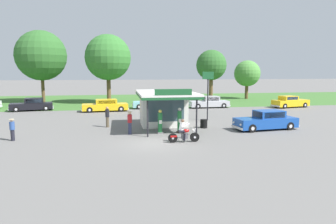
{
  "coord_description": "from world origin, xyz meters",
  "views": [
    {
      "loc": [
        -2.35,
        -19.54,
        4.75
      ],
      "look_at": [
        1.69,
        4.66,
        1.4
      ],
      "focal_mm": 32.01,
      "sensor_mm": 36.0,
      "label": 1
    }
  ],
  "objects_px": {
    "gas_pump_nearside": "(160,123)",
    "roadside_pole_sign": "(208,87)",
    "parked_car_back_row_centre": "(290,102)",
    "featured_classic_sedan": "(266,121)",
    "parked_car_second_row_spare": "(152,103)",
    "bystander_chatting_near_pumps": "(130,122)",
    "motorcycle_with_rider": "(183,133)",
    "spare_tire_stack": "(204,124)",
    "gas_pump_offside": "(180,121)",
    "parked_car_back_row_far_right": "(105,106)",
    "bystander_strolling_foreground": "(107,116)",
    "bystander_admiring_sedan": "(12,129)",
    "parked_car_back_row_far_left": "(209,103)",
    "parked_car_back_row_left": "(32,105)"
  },
  "relations": [
    {
      "from": "gas_pump_nearside",
      "to": "roadside_pole_sign",
      "type": "distance_m",
      "value": 7.93
    },
    {
      "from": "parked_car_back_row_centre",
      "to": "featured_classic_sedan",
      "type": "bearing_deg",
      "value": -127.59
    },
    {
      "from": "roadside_pole_sign",
      "to": "parked_car_second_row_spare",
      "type": "bearing_deg",
      "value": 112.43
    },
    {
      "from": "featured_classic_sedan",
      "to": "bystander_chatting_near_pumps",
      "type": "relative_size",
      "value": 3.11
    },
    {
      "from": "parked_car_second_row_spare",
      "to": "bystander_chatting_near_pumps",
      "type": "xyz_separation_m",
      "value": [
        -3.42,
        -15.57,
        0.27
      ]
    },
    {
      "from": "motorcycle_with_rider",
      "to": "spare_tire_stack",
      "type": "relative_size",
      "value": 2.99
    },
    {
      "from": "gas_pump_nearside",
      "to": "gas_pump_offside",
      "type": "height_order",
      "value": "gas_pump_offside"
    },
    {
      "from": "parked_car_back_row_far_right",
      "to": "bystander_strolling_foreground",
      "type": "distance_m",
      "value": 10.52
    },
    {
      "from": "featured_classic_sedan",
      "to": "parked_car_second_row_spare",
      "type": "xyz_separation_m",
      "value": [
        -7.71,
        15.52,
        -0.04
      ]
    },
    {
      "from": "parked_car_second_row_spare",
      "to": "bystander_admiring_sedan",
      "type": "distance_m",
      "value": 20.03
    },
    {
      "from": "parked_car_second_row_spare",
      "to": "spare_tire_stack",
      "type": "height_order",
      "value": "parked_car_second_row_spare"
    },
    {
      "from": "gas_pump_offside",
      "to": "motorcycle_with_rider",
      "type": "bearing_deg",
      "value": -97.13
    },
    {
      "from": "featured_classic_sedan",
      "to": "roadside_pole_sign",
      "type": "height_order",
      "value": "roadside_pole_sign"
    },
    {
      "from": "bystander_admiring_sedan",
      "to": "spare_tire_stack",
      "type": "bearing_deg",
      "value": 9.42
    },
    {
      "from": "parked_car_back_row_far_left",
      "to": "bystander_chatting_near_pumps",
      "type": "xyz_separation_m",
      "value": [
        -10.95,
        -15.07,
        0.28
      ]
    },
    {
      "from": "parked_car_back_row_far_left",
      "to": "bystander_chatting_near_pumps",
      "type": "relative_size",
      "value": 3.06
    },
    {
      "from": "motorcycle_with_rider",
      "to": "featured_classic_sedan",
      "type": "relative_size",
      "value": 0.39
    },
    {
      "from": "motorcycle_with_rider",
      "to": "bystander_chatting_near_pumps",
      "type": "height_order",
      "value": "bystander_chatting_near_pumps"
    },
    {
      "from": "gas_pump_nearside",
      "to": "parked_car_back_row_far_left",
      "type": "bearing_deg",
      "value": 60.33
    },
    {
      "from": "parked_car_back_row_far_left",
      "to": "bystander_strolling_foreground",
      "type": "bearing_deg",
      "value": -136.96
    },
    {
      "from": "motorcycle_with_rider",
      "to": "featured_classic_sedan",
      "type": "distance_m",
      "value": 8.36
    },
    {
      "from": "bystander_chatting_near_pumps",
      "to": "spare_tire_stack",
      "type": "bearing_deg",
      "value": 13.68
    },
    {
      "from": "parked_car_back_row_far_right",
      "to": "spare_tire_stack",
      "type": "relative_size",
      "value": 7.81
    },
    {
      "from": "bystander_admiring_sedan",
      "to": "bystander_strolling_foreground",
      "type": "xyz_separation_m",
      "value": [
        6.27,
        4.03,
        0.13
      ]
    },
    {
      "from": "gas_pump_nearside",
      "to": "parked_car_back_row_centre",
      "type": "relative_size",
      "value": 0.35
    },
    {
      "from": "bystander_chatting_near_pumps",
      "to": "featured_classic_sedan",
      "type": "bearing_deg",
      "value": 0.25
    },
    {
      "from": "parked_car_back_row_left",
      "to": "bystander_chatting_near_pumps",
      "type": "height_order",
      "value": "bystander_chatting_near_pumps"
    },
    {
      "from": "bystander_admiring_sedan",
      "to": "parked_car_back_row_far_right",
      "type": "bearing_deg",
      "value": 68.64
    },
    {
      "from": "parked_car_back_row_centre",
      "to": "bystander_admiring_sedan",
      "type": "distance_m",
      "value": 32.98
    },
    {
      "from": "parked_car_back_row_far_left",
      "to": "spare_tire_stack",
      "type": "distance_m",
      "value": 14.34
    },
    {
      "from": "gas_pump_nearside",
      "to": "parked_car_back_row_far_right",
      "type": "height_order",
      "value": "gas_pump_nearside"
    },
    {
      "from": "motorcycle_with_rider",
      "to": "parked_car_back_row_far_right",
      "type": "distance_m",
      "value": 17.89
    },
    {
      "from": "gas_pump_nearside",
      "to": "spare_tire_stack",
      "type": "bearing_deg",
      "value": 22.37
    },
    {
      "from": "bystander_admiring_sedan",
      "to": "spare_tire_stack",
      "type": "height_order",
      "value": "bystander_admiring_sedan"
    },
    {
      "from": "gas_pump_offside",
      "to": "featured_classic_sedan",
      "type": "bearing_deg",
      "value": 1.18
    },
    {
      "from": "parked_car_back_row_far_right",
      "to": "parked_car_second_row_spare",
      "type": "relative_size",
      "value": 1.15
    },
    {
      "from": "bystander_chatting_near_pumps",
      "to": "gas_pump_offside",
      "type": "bearing_deg",
      "value": -1.52
    },
    {
      "from": "parked_car_back_row_centre",
      "to": "bystander_strolling_foreground",
      "type": "relative_size",
      "value": 3.0
    },
    {
      "from": "bystander_admiring_sedan",
      "to": "parked_car_back_row_centre",
      "type": "bearing_deg",
      "value": 26.05
    },
    {
      "from": "gas_pump_nearside",
      "to": "motorcycle_with_rider",
      "type": "height_order",
      "value": "gas_pump_nearside"
    },
    {
      "from": "gas_pump_offside",
      "to": "spare_tire_stack",
      "type": "distance_m",
      "value": 2.97
    },
    {
      "from": "motorcycle_with_rider",
      "to": "roadside_pole_sign",
      "type": "distance_m",
      "value": 9.8
    },
    {
      "from": "gas_pump_offside",
      "to": "motorcycle_with_rider",
      "type": "distance_m",
      "value": 3.17
    },
    {
      "from": "parked_car_back_row_far_right",
      "to": "bystander_admiring_sedan",
      "type": "height_order",
      "value": "bystander_admiring_sedan"
    },
    {
      "from": "motorcycle_with_rider",
      "to": "parked_car_back_row_far_right",
      "type": "relative_size",
      "value": 0.38
    },
    {
      "from": "parked_car_second_row_spare",
      "to": "spare_tire_stack",
      "type": "xyz_separation_m",
      "value": [
        2.84,
        -14.05,
        -0.32
      ]
    },
    {
      "from": "parked_car_back_row_far_right",
      "to": "bystander_chatting_near_pumps",
      "type": "relative_size",
      "value": 3.21
    },
    {
      "from": "bystander_admiring_sedan",
      "to": "roadside_pole_sign",
      "type": "bearing_deg",
      "value": 21.07
    },
    {
      "from": "gas_pump_nearside",
      "to": "parked_car_second_row_spare",
      "type": "distance_m",
      "value": 15.71
    },
    {
      "from": "bystander_chatting_near_pumps",
      "to": "bystander_admiring_sedan",
      "type": "distance_m",
      "value": 8.09
    }
  ]
}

